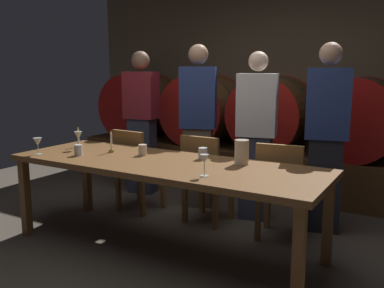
{
  "coord_description": "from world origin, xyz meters",
  "views": [
    {
      "loc": [
        1.75,
        -2.81,
        1.5
      ],
      "look_at": [
        0.01,
        0.14,
        0.89
      ],
      "focal_mm": 39.43,
      "sensor_mm": 36.0,
      "label": 1
    }
  ],
  "objects_px": {
    "chair_right": "(281,187)",
    "candle_left": "(79,141)",
    "cup_right": "(203,153)",
    "guest_center_right": "(256,136)",
    "chair_center": "(205,175)",
    "wine_barrel_center": "(272,113)",
    "dining_table": "(164,169)",
    "wine_glass_center": "(78,136)",
    "wine_barrel_right": "(359,118)",
    "cup_left": "(78,150)",
    "cup_center": "(143,150)",
    "chair_left": "(136,166)",
    "guest_far_left": "(142,121)",
    "wine_glass_left": "(38,142)",
    "candle_right": "(111,146)",
    "wine_barrel_far_left": "(141,106)",
    "wine_barrel_left": "(204,110)",
    "wine_glass_right": "(204,160)",
    "guest_far_right": "(326,137)",
    "pitcher": "(242,152)",
    "guest_center_left": "(198,125)"
  },
  "relations": [
    {
      "from": "chair_right",
      "to": "guest_center_left",
      "type": "xyz_separation_m",
      "value": [
        -1.1,
        0.47,
        0.42
      ]
    },
    {
      "from": "wine_glass_left",
      "to": "cup_right",
      "type": "xyz_separation_m",
      "value": [
        1.36,
        0.57,
        -0.06
      ]
    },
    {
      "from": "chair_right",
      "to": "guest_center_left",
      "type": "bearing_deg",
      "value": -30.11
    },
    {
      "from": "chair_center",
      "to": "guest_center_right",
      "type": "relative_size",
      "value": 0.53
    },
    {
      "from": "guest_center_right",
      "to": "candle_right",
      "type": "xyz_separation_m",
      "value": [
        -1.0,
        -1.0,
        -0.04
      ]
    },
    {
      "from": "guest_center_right",
      "to": "chair_center",
      "type": "bearing_deg",
      "value": 32.58
    },
    {
      "from": "chair_center",
      "to": "pitcher",
      "type": "distance_m",
      "value": 0.83
    },
    {
      "from": "wine_barrel_right",
      "to": "guest_far_right",
      "type": "xyz_separation_m",
      "value": [
        -0.11,
        -1.08,
        -0.07
      ]
    },
    {
      "from": "candle_right",
      "to": "wine_glass_right",
      "type": "relative_size",
      "value": 1.3
    },
    {
      "from": "chair_center",
      "to": "cup_right",
      "type": "xyz_separation_m",
      "value": [
        0.22,
        -0.45,
        0.31
      ]
    },
    {
      "from": "dining_table",
      "to": "cup_left",
      "type": "xyz_separation_m",
      "value": [
        -0.78,
        -0.17,
        0.11
      ]
    },
    {
      "from": "dining_table",
      "to": "wine_glass_left",
      "type": "height_order",
      "value": "wine_glass_left"
    },
    {
      "from": "chair_left",
      "to": "chair_center",
      "type": "xyz_separation_m",
      "value": [
        0.8,
        0.06,
        0.0
      ]
    },
    {
      "from": "wine_barrel_center",
      "to": "dining_table",
      "type": "xyz_separation_m",
      "value": [
        -0.14,
        -2.18,
        -0.27
      ]
    },
    {
      "from": "dining_table",
      "to": "guest_center_left",
      "type": "xyz_separation_m",
      "value": [
        -0.32,
        1.14,
        0.22
      ]
    },
    {
      "from": "cup_left",
      "to": "cup_right",
      "type": "height_order",
      "value": "cup_right"
    },
    {
      "from": "dining_table",
      "to": "chair_left",
      "type": "distance_m",
      "value": 1.04
    },
    {
      "from": "guest_far_left",
      "to": "wine_glass_center",
      "type": "xyz_separation_m",
      "value": [
        0.18,
        -1.21,
        -0.0
      ]
    },
    {
      "from": "chair_right",
      "to": "cup_right",
      "type": "xyz_separation_m",
      "value": [
        -0.55,
        -0.42,
        0.31
      ]
    },
    {
      "from": "guest_center_left",
      "to": "candle_left",
      "type": "bearing_deg",
      "value": 31.34
    },
    {
      "from": "wine_barrel_far_left",
      "to": "wine_barrel_right",
      "type": "distance_m",
      "value": 3.03
    },
    {
      "from": "dining_table",
      "to": "cup_right",
      "type": "relative_size",
      "value": 27.5
    },
    {
      "from": "guest_center_right",
      "to": "cup_center",
      "type": "relative_size",
      "value": 17.41
    },
    {
      "from": "guest_far_left",
      "to": "wine_glass_right",
      "type": "height_order",
      "value": "guest_far_left"
    },
    {
      "from": "candle_left",
      "to": "dining_table",
      "type": "bearing_deg",
      "value": -7.04
    },
    {
      "from": "guest_center_left",
      "to": "candle_left",
      "type": "height_order",
      "value": "guest_center_left"
    },
    {
      "from": "wine_glass_center",
      "to": "wine_barrel_right",
      "type": "bearing_deg",
      "value": 45.05
    },
    {
      "from": "guest_far_right",
      "to": "wine_glass_center",
      "type": "height_order",
      "value": "guest_far_right"
    },
    {
      "from": "guest_center_right",
      "to": "wine_glass_right",
      "type": "distance_m",
      "value": 1.33
    },
    {
      "from": "wine_glass_left",
      "to": "cup_right",
      "type": "height_order",
      "value": "wine_glass_left"
    },
    {
      "from": "guest_far_left",
      "to": "cup_center",
      "type": "bearing_deg",
      "value": 118.8
    },
    {
      "from": "wine_barrel_right",
      "to": "dining_table",
      "type": "relative_size",
      "value": 0.34
    },
    {
      "from": "wine_barrel_center",
      "to": "cup_center",
      "type": "relative_size",
      "value": 9.47
    },
    {
      "from": "wine_barrel_far_left",
      "to": "chair_center",
      "type": "relative_size",
      "value": 1.03
    },
    {
      "from": "wine_glass_left",
      "to": "wine_glass_center",
      "type": "distance_m",
      "value": 0.38
    },
    {
      "from": "guest_far_right",
      "to": "cup_right",
      "type": "height_order",
      "value": "guest_far_right"
    },
    {
      "from": "wine_barrel_left",
      "to": "wine_glass_right",
      "type": "bearing_deg",
      "value": -61.06
    },
    {
      "from": "chair_right",
      "to": "candle_left",
      "type": "xyz_separation_m",
      "value": [
        -1.87,
        -0.54,
        0.32
      ]
    },
    {
      "from": "guest_center_left",
      "to": "wine_glass_left",
      "type": "bearing_deg",
      "value": 39.69
    },
    {
      "from": "wine_barrel_right",
      "to": "pitcher",
      "type": "relative_size",
      "value": 4.61
    },
    {
      "from": "guest_center_right",
      "to": "cup_right",
      "type": "height_order",
      "value": "guest_center_right"
    },
    {
      "from": "wine_barrel_right",
      "to": "candle_right",
      "type": "height_order",
      "value": "wine_barrel_right"
    },
    {
      "from": "dining_table",
      "to": "chair_left",
      "type": "xyz_separation_m",
      "value": [
        -0.8,
        0.64,
        -0.2
      ]
    },
    {
      "from": "chair_right",
      "to": "candle_left",
      "type": "bearing_deg",
      "value": 9.16
    },
    {
      "from": "guest_far_left",
      "to": "candle_right",
      "type": "xyz_separation_m",
      "value": [
        0.53,
        -1.16,
        -0.07
      ]
    },
    {
      "from": "guest_center_right",
      "to": "cup_right",
      "type": "distance_m",
      "value": 0.84
    },
    {
      "from": "candle_right",
      "to": "wine_glass_center",
      "type": "height_order",
      "value": "candle_right"
    },
    {
      "from": "wine_barrel_left",
      "to": "dining_table",
      "type": "height_order",
      "value": "wine_barrel_left"
    },
    {
      "from": "wine_barrel_right",
      "to": "cup_left",
      "type": "distance_m",
      "value": 3.05
    },
    {
      "from": "wine_barrel_far_left",
      "to": "wine_barrel_left",
      "type": "xyz_separation_m",
      "value": [
        1.05,
        0.0,
        0.0
      ]
    }
  ]
}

